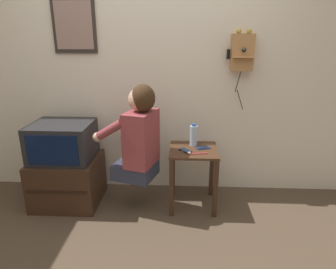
{
  "coord_description": "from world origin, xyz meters",
  "views": [
    {
      "loc": [
        0.31,
        -1.76,
        1.6
      ],
      "look_at": [
        0.18,
        0.81,
        0.75
      ],
      "focal_mm": 32.0,
      "sensor_mm": 36.0,
      "label": 1
    }
  ],
  "objects": [
    {
      "name": "water_bottle",
      "position": [
        0.42,
        0.96,
        0.69
      ],
      "size": [
        0.07,
        0.07,
        0.22
      ],
      "color": "#ADC6DB",
      "rests_on": "side_table"
    },
    {
      "name": "framed_picture",
      "position": [
        -0.74,
        1.22,
        1.69
      ],
      "size": [
        0.42,
        0.03,
        0.51
      ],
      "color": "#2D2823"
    },
    {
      "name": "person",
      "position": [
        -0.08,
        0.77,
        0.75
      ],
      "size": [
        0.59,
        0.49,
        0.88
      ],
      "rotation": [
        0.0,
        0.0,
        1.27
      ],
      "color": "#2D3347",
      "rests_on": "ground_plane"
    },
    {
      "name": "cell_phone_held",
      "position": [
        0.34,
        0.8,
        0.6
      ],
      "size": [
        0.13,
        0.13,
        0.01
      ],
      "rotation": [
        0.0,
        0.0,
        0.69
      ],
      "color": "black",
      "rests_on": "side_table"
    },
    {
      "name": "wall_phone_antique",
      "position": [
        0.86,
        1.17,
        1.45
      ],
      "size": [
        0.25,
        0.18,
        0.75
      ],
      "color": "#AD7A47"
    },
    {
      "name": "television",
      "position": [
        -0.83,
        0.86,
        0.64
      ],
      "size": [
        0.56,
        0.49,
        0.35
      ],
      "color": "#232326",
      "rests_on": "tv_stand"
    },
    {
      "name": "ground_plane",
      "position": [
        0.0,
        0.0,
        0.0
      ],
      "size": [
        14.0,
        14.0,
        0.0
      ],
      "primitive_type": "plane",
      "color": "#4C3D2D"
    },
    {
      "name": "wall_back",
      "position": [
        0.0,
        1.26,
        1.27
      ],
      "size": [
        6.8,
        0.05,
        2.55
      ],
      "color": "silver",
      "rests_on": "ground_plane"
    },
    {
      "name": "tv_stand",
      "position": [
        -0.82,
        0.86,
        0.23
      ],
      "size": [
        0.63,
        0.56,
        0.47
      ],
      "color": "#382316",
      "rests_on": "ground_plane"
    },
    {
      "name": "toothbrush",
      "position": [
        0.44,
        0.73,
        0.6
      ],
      "size": [
        0.18,
        0.04,
        0.02
      ],
      "rotation": [
        0.0,
        0.0,
        1.71
      ],
      "color": "#D83F4C",
      "rests_on": "side_table"
    },
    {
      "name": "side_table",
      "position": [
        0.42,
        0.86,
        0.45
      ],
      "size": [
        0.45,
        0.45,
        0.59
      ],
      "color": "#422819",
      "rests_on": "ground_plane"
    },
    {
      "name": "cell_phone_spare",
      "position": [
        0.51,
        0.88,
        0.6
      ],
      "size": [
        0.14,
        0.1,
        0.01
      ],
      "rotation": [
        0.0,
        0.0,
        -1.22
      ],
      "color": "navy",
      "rests_on": "side_table"
    }
  ]
}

